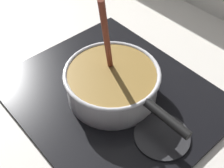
# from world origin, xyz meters

# --- Properties ---
(ground) EXTENTS (2.40, 1.60, 0.04)m
(ground) POSITION_xyz_m (0.00, 0.00, -0.02)
(ground) COLOR beige
(hob_plate) EXTENTS (0.56, 0.48, 0.01)m
(hob_plate) POSITION_xyz_m (0.09, 0.24, 0.01)
(hob_plate) COLOR black
(hob_plate) RESTS_ON ground
(burner_ring) EXTENTS (0.19, 0.19, 0.01)m
(burner_ring) POSITION_xyz_m (0.09, 0.24, 0.02)
(burner_ring) COLOR #592D0C
(burner_ring) RESTS_ON hob_plate
(spare_burner) EXTENTS (0.14, 0.14, 0.01)m
(spare_burner) POSITION_xyz_m (0.27, 0.24, 0.01)
(spare_burner) COLOR #262628
(spare_burner) RESTS_ON hob_plate
(cooking_pan) EXTENTS (0.37, 0.25, 0.33)m
(cooking_pan) POSITION_xyz_m (0.09, 0.24, 0.06)
(cooking_pan) COLOR silver
(cooking_pan) RESTS_ON hob_plate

